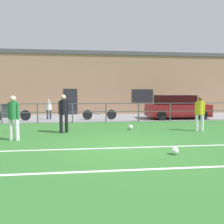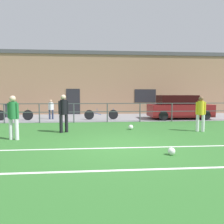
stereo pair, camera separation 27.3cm
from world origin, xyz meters
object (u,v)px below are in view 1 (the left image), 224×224
object	(u,v)px
bicycle_parked_0	(100,114)
parked_car_red	(177,108)
bicycle_parked_1	(11,115)
trash_bin_1	(163,108)
player_striker	(14,115)
player_winger	(200,111)
soccer_ball_match	(131,127)
player_goalkeeper	(64,111)
soccer_ball_spare	(175,151)
trash_bin_0	(7,111)
spectator_child	(49,108)

from	to	relation	value
bicycle_parked_0	parked_car_red	bearing A→B (deg)	-0.02
bicycle_parked_1	trash_bin_1	xyz separation A→B (m)	(10.89, 2.92, 0.20)
parked_car_red	bicycle_parked_0	size ratio (longest dim) A/B	1.86
player_striker	player_winger	bearing A→B (deg)	-155.93
player_striker	trash_bin_1	bearing A→B (deg)	-119.20
player_striker	trash_bin_1	distance (m)	12.47
soccer_ball_match	player_goalkeeper	bearing A→B (deg)	-170.26
player_winger	parked_car_red	world-z (taller)	player_winger
trash_bin_1	bicycle_parked_0	bearing A→B (deg)	-151.33
soccer_ball_match	parked_car_red	size ratio (longest dim) A/B	0.06
soccer_ball_match	player_striker	bearing A→B (deg)	-158.28
soccer_ball_match	bicycle_parked_0	size ratio (longest dim) A/B	0.10
soccer_ball_spare	bicycle_parked_0	distance (m)	8.53
soccer_ball_spare	bicycle_parked_0	bearing A→B (deg)	101.50
player_winger	bicycle_parked_1	bearing A→B (deg)	-10.91
soccer_ball_spare	trash_bin_0	world-z (taller)	trash_bin_0
bicycle_parked_0	bicycle_parked_1	xyz separation A→B (m)	(-5.54, 0.00, 0.01)
player_winger	spectator_child	distance (m)	9.28
parked_car_red	trash_bin_1	bearing A→B (deg)	88.14
spectator_child	parked_car_red	distance (m)	8.58
soccer_ball_match	soccer_ball_spare	world-z (taller)	soccer_ball_match
player_striker	player_goalkeeper	bearing A→B (deg)	-124.69
soccer_ball_spare	bicycle_parked_0	world-z (taller)	bicycle_parked_0
bicycle_parked_0	trash_bin_0	distance (m)	6.78
player_winger	player_goalkeeper	bearing A→B (deg)	12.41
player_striker	bicycle_parked_0	distance (m)	6.85
soccer_ball_spare	spectator_child	world-z (taller)	spectator_child
spectator_child	player_winger	bearing A→B (deg)	141.30
soccer_ball_match	trash_bin_1	xyz separation A→B (m)	(4.06, 6.89, 0.45)
soccer_ball_match	parked_car_red	xyz separation A→B (m)	(3.97, 3.97, 0.66)
bicycle_parked_0	bicycle_parked_1	world-z (taller)	bicycle_parked_1
player_striker	trash_bin_0	bearing A→B (deg)	-53.32
parked_car_red	player_goalkeeper	bearing A→B (deg)	-147.54
player_goalkeeper	bicycle_parked_0	world-z (taller)	player_goalkeeper
spectator_child	bicycle_parked_1	bearing A→B (deg)	7.30
soccer_ball_match	soccer_ball_spare	bearing A→B (deg)	-84.62
parked_car_red	player_winger	bearing A→B (deg)	-100.62
player_goalkeeper	player_winger	world-z (taller)	player_goalkeeper
spectator_child	parked_car_red	xyz separation A→B (m)	(8.57, -0.47, 0.01)
soccer_ball_match	soccer_ball_spare	xyz separation A→B (m)	(0.41, -4.39, -0.01)
parked_car_red	trash_bin_0	distance (m)	11.90
soccer_ball_spare	trash_bin_1	world-z (taller)	trash_bin_1
spectator_child	trash_bin_1	distance (m)	9.01
spectator_child	trash_bin_1	bearing A→B (deg)	-168.68
player_winger	trash_bin_1	xyz separation A→B (m)	(0.99, 7.67, -0.35)
player_winger	soccer_ball_spare	xyz separation A→B (m)	(-2.66, -3.61, -0.81)
player_goalkeeper	trash_bin_0	size ratio (longest dim) A/B	1.74
soccer_ball_spare	bicycle_parked_1	world-z (taller)	bicycle_parked_1
player_striker	soccer_ball_match	xyz separation A→B (m)	(4.78, 1.90, -0.83)
spectator_child	player_striker	bearing A→B (deg)	83.90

